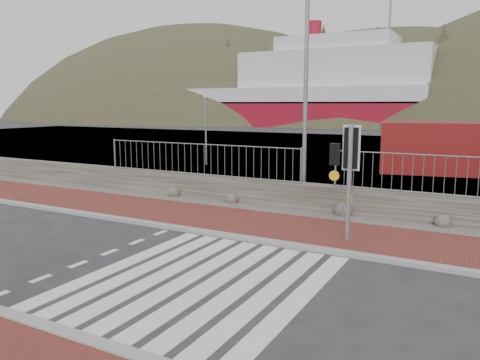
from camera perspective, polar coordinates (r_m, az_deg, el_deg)
The scene contains 14 objects.
ground at distance 9.87m, azimuth -4.74°, elevation -12.14°, with size 220.00×220.00×0.00m, color #28282B.
sidewalk_far at distance 13.66m, azimuth 5.67°, elevation -5.90°, with size 40.00×3.00×0.08m, color brown.
kerb_near at distance 7.75m, azimuth -17.61°, elevation -18.42°, with size 40.00×0.25×0.12m, color gray.
kerb_far at distance 12.34m, azimuth 2.95°, elevation -7.47°, with size 40.00×0.25×0.12m, color gray.
zebra_crossing at distance 9.87m, azimuth -4.74°, elevation -12.10°, with size 4.62×5.60×0.01m.
gravel_strip at distance 15.47m, azimuth 8.55°, elevation -4.20°, with size 40.00×1.50×0.06m, color #59544C.
stone_wall at distance 16.12m, azimuth 9.55°, elevation -2.15°, with size 40.00×0.60×0.90m, color #423C37.
railing at distance 15.77m, azimuth 9.51°, elevation 2.64°, with size 18.07×0.07×1.22m.
quay at distance 36.12m, azimuth 20.22°, elevation 2.93°, with size 120.00×40.00×0.50m, color #4C4C4F.
water at distance 70.85m, azimuth 24.38°, elevation 5.48°, with size 220.00×50.00×0.05m, color #3F4C54.
ferry at distance 81.23m, azimuth 7.05°, elevation 10.38°, with size 50.00×16.00×20.00m.
traffic_signal_far at distance 12.18m, azimuth 13.06°, elevation 2.62°, with size 0.75×0.31×3.10m.
streetlight at distance 16.87m, azimuth 8.58°, elevation 13.55°, with size 1.85×0.39×8.70m.
shipping_container at distance 26.73m, azimuth 23.67°, elevation 3.58°, with size 6.39×2.66×2.66m, color maroon.
Camera 1 is at (5.06, -7.68, 3.59)m, focal length 35.00 mm.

